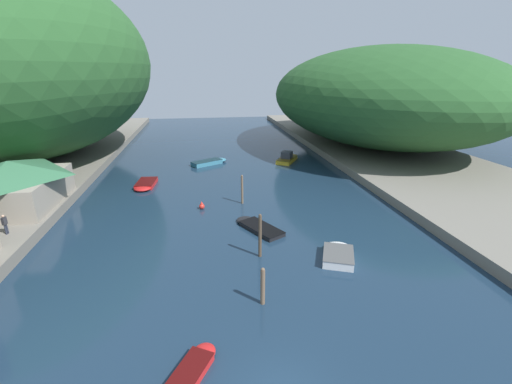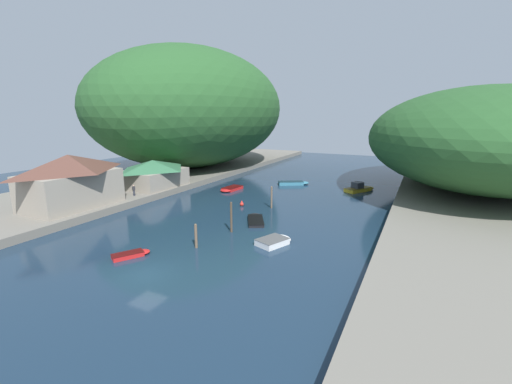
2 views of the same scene
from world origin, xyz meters
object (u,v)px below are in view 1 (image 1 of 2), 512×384
boat_mid_channel (338,254)px  person_on_quay (5,223)px  boat_white_cruiser (211,162)px  boat_far_right_bank (257,226)px  boat_yellow_tender (288,158)px  boathouse_shed (12,183)px  boat_near_quay (145,185)px  channel_buoy_near (202,206)px  boat_open_rowboat (194,368)px

boat_mid_channel → person_on_quay: person_on_quay is taller
boat_white_cruiser → boat_far_right_bank: bearing=-23.1°
boat_yellow_tender → boat_far_right_bank: (-8.87, -23.37, -0.30)m
boathouse_shed → boat_near_quay: bearing=31.6°
boat_white_cruiser → person_on_quay: person_on_quay is taller
boat_far_right_bank → channel_buoy_near: channel_buoy_near is taller
boat_mid_channel → boat_yellow_tender: bearing=105.3°
boat_white_cruiser → boat_near_quay: bearing=-71.8°
boat_yellow_tender → boat_open_rowboat: boat_yellow_tender is taller
boat_yellow_tender → boat_far_right_bank: bearing=-80.0°
boat_white_cruiser → boat_mid_channel: 30.82m
boat_open_rowboat → person_on_quay: 21.51m
boathouse_shed → boat_yellow_tender: bearing=27.5°
boathouse_shed → boat_near_quay: (11.18, 6.87, -3.07)m
boat_open_rowboat → boat_far_right_bank: 16.05m
channel_buoy_near → person_on_quay: (-15.76, -5.24, 1.64)m
boat_white_cruiser → boat_open_rowboat: 38.60m
boat_yellow_tender → boat_near_quay: bearing=-124.1°
boat_yellow_tender → boat_white_cruiser: bearing=-149.7°
boat_open_rowboat → person_on_quay: bearing=165.0°
boat_white_cruiser → channel_buoy_near: (-1.61, -18.05, 0.01)m
boat_near_quay → person_on_quay: (-8.97, -13.55, 1.70)m
boat_white_cruiser → channel_buoy_near: 18.12m
person_on_quay → boat_mid_channel: bearing=-91.4°
boathouse_shed → boat_yellow_tender: size_ratio=1.70×
boat_mid_channel → boathouse_shed: bearing=177.4°
boat_mid_channel → boat_open_rowboat: bearing=-118.5°
boat_white_cruiser → boat_far_right_bank: 23.71m
boat_white_cruiser → channel_buoy_near: size_ratio=6.90×
boat_yellow_tender → person_on_quay: (-29.53, -23.19, 1.48)m
boat_yellow_tender → boat_white_cruiser: (-12.16, 0.11, -0.17)m
boat_far_right_bank → boat_mid_channel: (5.33, -6.11, 0.14)m
boathouse_shed → person_on_quay: boathouse_shed is taller
boat_yellow_tender → boat_far_right_bank: 25.00m
boat_far_right_bank → boathouse_shed: bearing=134.3°
boat_mid_channel → person_on_quay: (-25.99, 6.29, 1.64)m
channel_buoy_near → person_on_quay: person_on_quay is taller
boat_open_rowboat → person_on_quay: person_on_quay is taller
boat_open_rowboat → boat_mid_channel: boat_mid_channel is taller
boathouse_shed → channel_buoy_near: bearing=-4.6°
boat_mid_channel → person_on_quay: bearing=-171.5°
boat_near_quay → boat_white_cruiser: bearing=-125.3°
boat_open_rowboat → boat_mid_channel: bearing=69.6°
boat_near_quay → person_on_quay: bearing=62.0°
boat_far_right_bank → boat_mid_channel: bearing=-77.9°
boathouse_shed → person_on_quay: bearing=-71.6°
boat_yellow_tender → boat_white_cruiser: size_ratio=1.07×
boathouse_shed → boat_mid_channel: (28.21, -12.97, -3.02)m
boathouse_shed → boat_white_cruiser: boathouse_shed is taller
boat_yellow_tender → boat_open_rowboat: size_ratio=1.74×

